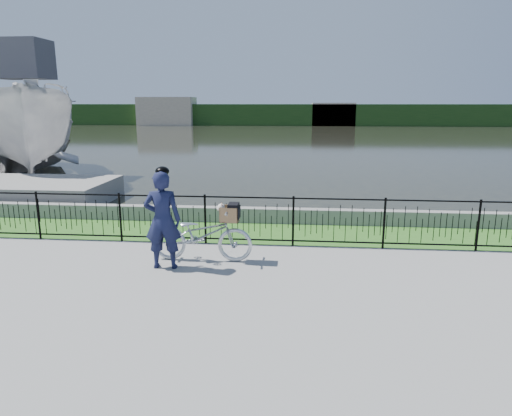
# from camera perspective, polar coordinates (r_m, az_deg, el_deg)

# --- Properties ---
(ground) EXTENTS (120.00, 120.00, 0.00)m
(ground) POSITION_cam_1_polar(r_m,az_deg,el_deg) (8.96, -1.99, -7.65)
(ground) COLOR gray
(ground) RESTS_ON ground
(grass_strip) EXTENTS (60.00, 2.00, 0.01)m
(grass_strip) POSITION_cam_1_polar(r_m,az_deg,el_deg) (11.42, -0.36, -3.05)
(grass_strip) COLOR #336A21
(grass_strip) RESTS_ON ground
(water) EXTENTS (120.00, 120.00, 0.00)m
(water) POSITION_cam_1_polar(r_m,az_deg,el_deg) (41.45, 3.76, 8.59)
(water) COLOR black
(water) RESTS_ON ground
(quay_wall) EXTENTS (60.00, 0.30, 0.40)m
(quay_wall) POSITION_cam_1_polar(r_m,az_deg,el_deg) (12.33, 0.09, -0.90)
(quay_wall) COLOR gray
(quay_wall) RESTS_ON ground
(fence) EXTENTS (14.00, 0.06, 1.15)m
(fence) POSITION_cam_1_polar(r_m,az_deg,el_deg) (10.31, -0.90, -1.53)
(fence) COLOR black
(fence) RESTS_ON ground
(far_treeline) EXTENTS (120.00, 6.00, 3.00)m
(far_treeline) POSITION_cam_1_polar(r_m,az_deg,el_deg) (68.35, 4.41, 11.56)
(far_treeline) COLOR #214319
(far_treeline) RESTS_ON ground
(far_building_left) EXTENTS (8.00, 4.00, 4.00)m
(far_building_left) POSITION_cam_1_polar(r_m,az_deg,el_deg) (69.02, -11.06, 11.79)
(far_building_left) COLOR #B7A793
(far_building_left) RESTS_ON ground
(far_building_right) EXTENTS (6.00, 3.00, 3.20)m
(far_building_right) POSITION_cam_1_polar(r_m,az_deg,el_deg) (67.02, 9.63, 11.48)
(far_building_right) COLOR #B7A793
(far_building_right) RESTS_ON ground
(bicycle_rig) EXTENTS (2.07, 0.72, 1.23)m
(bicycle_rig) POSITION_cam_1_polar(r_m,az_deg,el_deg) (9.35, -6.73, -3.28)
(bicycle_rig) COLOR silver
(bicycle_rig) RESTS_ON ground
(cyclist) EXTENTS (0.74, 0.52, 2.00)m
(cyclist) POSITION_cam_1_polar(r_m,az_deg,el_deg) (8.95, -11.61, -1.36)
(cyclist) COLOR #141938
(cyclist) RESTS_ON ground
(boat_near) EXTENTS (8.52, 10.75, 5.75)m
(boat_near) POSITION_cam_1_polar(r_m,az_deg,el_deg) (22.31, -26.52, 8.87)
(boat_near) COLOR #ADADAD
(boat_near) RESTS_ON water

